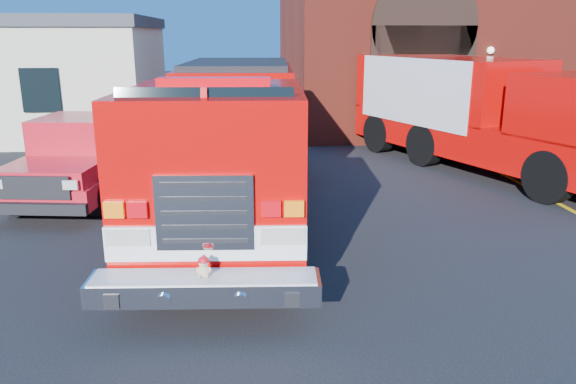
{
  "coord_description": "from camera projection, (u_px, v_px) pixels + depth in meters",
  "views": [
    {
      "loc": [
        -0.81,
        -9.82,
        3.76
      ],
      "look_at": [
        0.0,
        -1.2,
        1.3
      ],
      "focal_mm": 35.0,
      "sensor_mm": 36.0,
      "label": 1
    }
  ],
  "objects": [
    {
      "name": "ground",
      "position": [
        282.0,
        241.0,
        10.51
      ],
      "size": [
        100.0,
        100.0,
        0.0
      ],
      "primitive_type": "plane",
      "color": "black",
      "rests_on": "ground"
    },
    {
      "name": "parking_stripe_mid",
      "position": [
        513.0,
        179.0,
        14.92
      ],
      "size": [
        0.12,
        3.0,
        0.01
      ],
      "primitive_type": "cube",
      "color": "yellow",
      "rests_on": "ground"
    },
    {
      "name": "parking_stripe_far",
      "position": [
        468.0,
        156.0,
        17.79
      ],
      "size": [
        0.12,
        3.0,
        0.01
      ],
      "primitive_type": "cube",
      "color": "yellow",
      "rests_on": "ground"
    },
    {
      "name": "fire_station",
      "position": [
        467.0,
        21.0,
        23.55
      ],
      "size": [
        15.2,
        10.2,
        8.45
      ],
      "color": "maroon",
      "rests_on": "ground"
    },
    {
      "name": "side_building",
      "position": [
        21.0,
        75.0,
        21.55
      ],
      "size": [
        10.2,
        8.2,
        4.35
      ],
      "color": "beige",
      "rests_on": "ground"
    },
    {
      "name": "fire_engine",
      "position": [
        232.0,
        139.0,
        11.79
      ],
      "size": [
        3.51,
        10.29,
        3.12
      ],
      "color": "black",
      "rests_on": "ground"
    },
    {
      "name": "pickup_truck",
      "position": [
        90.0,
        156.0,
        13.55
      ],
      "size": [
        2.86,
        6.01,
        1.89
      ],
      "color": "black",
      "rests_on": "ground"
    },
    {
      "name": "secondary_truck",
      "position": [
        486.0,
        110.0,
        15.72
      ],
      "size": [
        6.22,
        9.86,
        3.07
      ],
      "color": "black",
      "rests_on": "ground"
    }
  ]
}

